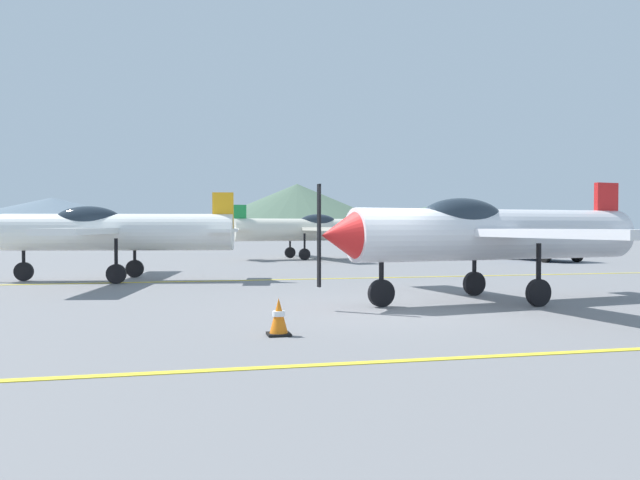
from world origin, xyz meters
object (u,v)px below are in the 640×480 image
Objects in this scene: airplane_near at (485,233)px; airplane_mid at (109,231)px; car_sedan at (542,244)px; traffic_cone_front at (279,317)px; airplane_far at (306,229)px.

airplane_near and airplane_mid have the same top height.
airplane_mid is at bearing -160.13° from car_sedan.
traffic_cone_front is at bearing -131.50° from car_sedan.
airplane_far is 22.96m from traffic_cone_front.
car_sedan is at bearing 19.87° from airplane_mid.
car_sedan reaches higher than traffic_cone_front.
airplane_mid is 20.86m from car_sedan.
airplane_near is 19.04m from airplane_far.
airplane_mid is (-8.88, 7.64, 0.00)m from airplane_near.
airplane_mid is 15.70× the size of traffic_cone_front.
car_sedan is (10.73, 14.73, -0.72)m from airplane_near.
traffic_cone_front is at bearing -102.61° from airplane_far.
airplane_near reaches higher than car_sedan.
car_sedan is at bearing 48.50° from traffic_cone_front.
airplane_mid is at bearing 108.33° from traffic_cone_front.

